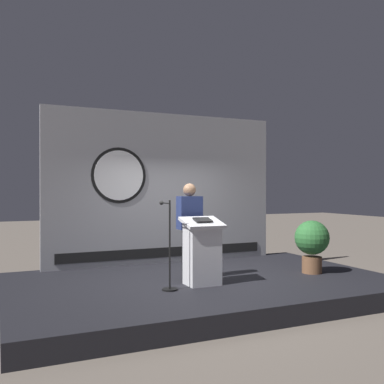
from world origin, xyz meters
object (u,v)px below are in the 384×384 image
object	(u,v)px
podium	(202,252)
potted_plant	(312,241)
speaker_person	(190,230)
microphone_stand	(169,259)

from	to	relation	value
podium	potted_plant	distance (m)	2.26
speaker_person	potted_plant	xyz separation A→B (m)	(2.27, -0.43, -0.25)
microphone_stand	potted_plant	size ratio (longest dim) A/B	1.42
potted_plant	speaker_person	bearing A→B (deg)	169.23
podium	potted_plant	xyz separation A→B (m)	(2.26, 0.05, 0.06)
podium	microphone_stand	xyz separation A→B (m)	(-0.62, -0.10, -0.05)
podium	potted_plant	size ratio (longest dim) A/B	1.13
speaker_person	potted_plant	bearing A→B (deg)	-10.77
potted_plant	podium	bearing A→B (deg)	-178.77
microphone_stand	potted_plant	world-z (taller)	microphone_stand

